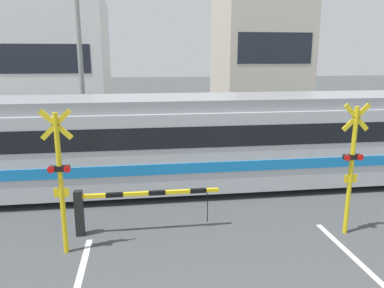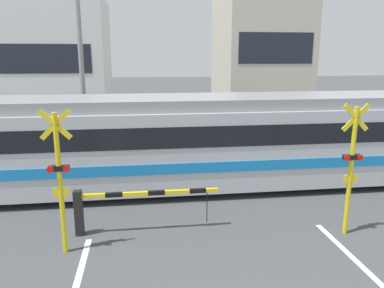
% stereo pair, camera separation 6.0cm
% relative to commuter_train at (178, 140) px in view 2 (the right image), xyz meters
% --- Properties ---
extents(rail_track_near, '(50.00, 0.10, 0.08)m').
position_rel_commuter_train_xyz_m(rail_track_near, '(0.41, -0.72, -1.62)').
color(rail_track_near, '#5B564C').
rests_on(rail_track_near, ground_plane).
extents(rail_track_far, '(50.00, 0.10, 0.08)m').
position_rel_commuter_train_xyz_m(rail_track_far, '(0.41, 0.72, -1.62)').
color(rail_track_far, '#5B564C').
rests_on(rail_track_far, ground_plane).
extents(commuter_train, '(20.10, 2.97, 3.10)m').
position_rel_commuter_train_xyz_m(commuter_train, '(0.00, 0.00, 0.00)').
color(commuter_train, '#B7BCC1').
rests_on(commuter_train, ground_plane).
extents(crossing_barrier_near, '(3.61, 0.20, 1.17)m').
position_rel_commuter_train_xyz_m(crossing_barrier_near, '(-1.93, -3.18, -0.87)').
color(crossing_barrier_near, black).
rests_on(crossing_barrier_near, ground_plane).
extents(crossing_barrier_far, '(3.61, 0.20, 1.17)m').
position_rel_commuter_train_xyz_m(crossing_barrier_far, '(2.76, 2.83, -0.87)').
color(crossing_barrier_far, black).
rests_on(crossing_barrier_far, ground_plane).
extents(crossing_signal_left, '(0.68, 0.15, 3.31)m').
position_rel_commuter_train_xyz_m(crossing_signal_left, '(-3.00, -4.00, 0.16)').
color(crossing_signal_left, yellow).
rests_on(crossing_signal_left, ground_plane).
extents(crossing_signal_right, '(0.68, 0.15, 3.31)m').
position_rel_commuter_train_xyz_m(crossing_signal_right, '(3.83, -4.00, 0.16)').
color(crossing_signal_right, yellow).
rests_on(crossing_signal_right, ground_plane).
extents(pedestrian, '(0.38, 0.22, 1.71)m').
position_rel_commuter_train_xyz_m(pedestrian, '(0.99, 6.64, -0.67)').
color(pedestrian, '#33384C').
rests_on(pedestrian, ground_plane).
extents(building_left_of_street, '(7.77, 6.03, 7.72)m').
position_rel_commuter_train_xyz_m(building_left_of_street, '(-7.04, 12.21, 2.20)').
color(building_left_of_street, white).
rests_on(building_left_of_street, ground_plane).
extents(building_right_of_street, '(5.28, 6.03, 8.79)m').
position_rel_commuter_train_xyz_m(building_right_of_street, '(6.63, 12.21, 2.74)').
color(building_right_of_street, beige).
rests_on(building_right_of_street, ground_plane).
extents(utility_pole_streetside, '(0.22, 0.22, 8.07)m').
position_rel_commuter_train_xyz_m(utility_pole_streetside, '(-3.75, 5.33, 2.38)').
color(utility_pole_streetside, gray).
rests_on(utility_pole_streetside, ground_plane).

